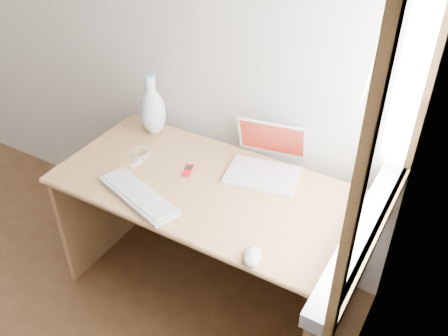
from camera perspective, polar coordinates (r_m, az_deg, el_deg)
The scene contains 9 objects.
window at distance 1.66m, azimuth 19.11°, elevation 4.95°, with size 0.11×0.99×1.10m.
desk at distance 2.42m, azimuth -1.25°, elevation -4.58°, with size 1.34×0.67×0.71m.
laptop at distance 2.29m, azimuth 4.94°, elevation 0.59°, with size 0.36×0.33×0.22m.
external_keyboard at distance 2.19m, azimuth -9.79°, elevation -3.07°, with size 0.45×0.25×0.02m.
mouse at distance 1.88m, azimuth 3.27°, elevation -10.03°, with size 0.07×0.11×0.04m, color white.
ipod at distance 2.32m, azimuth -4.13°, elevation -0.26°, with size 0.07×0.10×0.01m.
cable_coil at distance 2.46m, azimuth -9.55°, elevation 1.78°, with size 0.11×0.11×0.01m, color white.
remote at distance 2.39m, azimuth -10.01°, elevation 0.52°, with size 0.03×0.07×0.01m, color white.
vase at distance 2.54m, azimuth -8.16°, elevation 6.56°, with size 0.13×0.13×0.33m.
Camera 1 is at (1.93, -0.13, 2.08)m, focal length 40.00 mm.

